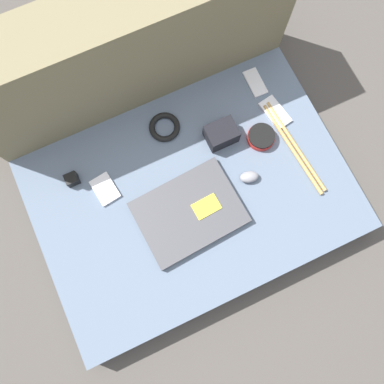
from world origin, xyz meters
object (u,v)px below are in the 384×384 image
object	(u,v)px
phone_silver	(105,189)
phone_black	(275,112)
camera_pouch	(221,134)
phone_small	(255,83)
charger_brick	(72,179)
laptop	(189,212)
computer_mouse	(249,177)
speaker_puck	(261,137)

from	to	relation	value
phone_silver	phone_black	size ratio (longest dim) A/B	0.84
phone_black	camera_pouch	xyz separation A→B (m)	(-0.22, -0.00, 0.03)
phone_small	charger_brick	xyz separation A→B (m)	(-0.75, -0.07, 0.01)
laptop	charger_brick	world-z (taller)	charger_brick
computer_mouse	camera_pouch	bearing A→B (deg)	113.03
laptop	phone_silver	bearing A→B (deg)	135.24
computer_mouse	speaker_puck	world-z (taller)	same
camera_pouch	speaker_puck	bearing A→B (deg)	-26.34
camera_pouch	laptop	bearing A→B (deg)	-137.31
computer_mouse	speaker_puck	distance (m)	0.16
speaker_puck	camera_pouch	world-z (taller)	camera_pouch
laptop	phone_silver	xyz separation A→B (m)	(-0.23, 0.20, -0.01)
laptop	computer_mouse	distance (m)	0.24
laptop	phone_small	xyz separation A→B (m)	(0.43, 0.34, -0.01)
phone_silver	phone_small	xyz separation A→B (m)	(0.66, 0.14, -0.00)
phone_silver	charger_brick	xyz separation A→B (m)	(-0.09, 0.08, 0.01)
phone_silver	laptop	bearing A→B (deg)	-48.52
computer_mouse	phone_black	distance (m)	0.27
laptop	phone_black	size ratio (longest dim) A/B	2.72
speaker_puck	phone_black	world-z (taller)	speaker_puck
speaker_puck	phone_black	xyz separation A→B (m)	(0.09, 0.07, -0.01)
phone_silver	camera_pouch	size ratio (longest dim) A/B	1.05
phone_small	camera_pouch	distance (m)	0.26
phone_black	phone_small	distance (m)	0.14
speaker_puck	phone_silver	world-z (taller)	speaker_puck
camera_pouch	charger_brick	world-z (taller)	camera_pouch
camera_pouch	charger_brick	distance (m)	0.55
computer_mouse	speaker_puck	xyz separation A→B (m)	(0.11, 0.11, -0.00)
phone_small	camera_pouch	world-z (taller)	camera_pouch
phone_black	phone_small	size ratio (longest dim) A/B	1.17
phone_small	phone_silver	bearing A→B (deg)	-166.40
charger_brick	phone_black	bearing A→B (deg)	-5.43
speaker_puck	phone_black	bearing A→B (deg)	35.05
speaker_puck	phone_silver	size ratio (longest dim) A/B	0.89
speaker_puck	charger_brick	xyz separation A→B (m)	(-0.67, 0.14, 0.00)
phone_silver	phone_black	world-z (taller)	same
phone_silver	phone_black	distance (m)	0.68
speaker_puck	phone_silver	distance (m)	0.58
phone_small	phone_black	bearing A→B (deg)	-84.02
phone_silver	phone_small	size ratio (longest dim) A/B	0.99
computer_mouse	camera_pouch	distance (m)	0.18
computer_mouse	camera_pouch	size ratio (longest dim) A/B	0.70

